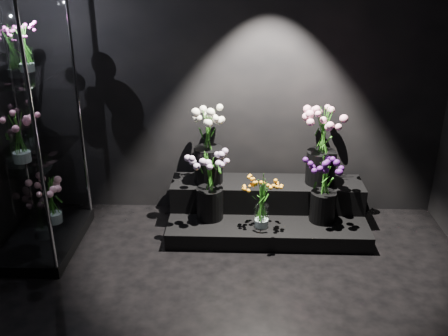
{
  "coord_description": "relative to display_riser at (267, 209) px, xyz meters",
  "views": [
    {
      "loc": [
        0.07,
        -2.6,
        2.39
      ],
      "look_at": [
        -0.06,
        1.2,
        0.78
      ],
      "focal_mm": 40.0,
      "sensor_mm": 36.0,
      "label": 1
    }
  ],
  "objects": [
    {
      "name": "bouquet_case_base_pink",
      "position": [
        -1.98,
        -0.21,
        0.17
      ],
      "size": [
        0.43,
        0.43,
        0.44
      ],
      "rotation": [
        0.0,
        0.0,
        0.35
      ],
      "color": "white",
      "rests_on": "display_case"
    },
    {
      "name": "wall_back",
      "position": [
        -0.33,
        0.36,
        1.23
      ],
      "size": [
        4.0,
        0.0,
        4.0
      ],
      "primitive_type": "plane",
      "rotation": [
        1.57,
        0.0,
        0.0
      ],
      "color": "black",
      "rests_on": "floor"
    },
    {
      "name": "display_riser",
      "position": [
        0.0,
        0.0,
        0.0
      ],
      "size": [
        1.83,
        0.81,
        0.41
      ],
      "color": "black",
      "rests_on": "floor"
    },
    {
      "name": "bouquet_pink_roses",
      "position": [
        0.5,
        0.11,
        0.64
      ],
      "size": [
        0.38,
        0.38,
        0.73
      ],
      "rotation": [
        0.0,
        0.0,
        0.01
      ],
      "color": "black",
      "rests_on": "display_riser"
    },
    {
      "name": "bouquet_case_pink",
      "position": [
        -2.0,
        -0.6,
        0.94
      ],
      "size": [
        0.37,
        0.37,
        0.43
      ],
      "rotation": [
        0.0,
        0.0,
        -0.27
      ],
      "color": "white",
      "rests_on": "display_case"
    },
    {
      "name": "bouquet_orange_bells",
      "position": [
        -0.06,
        -0.31,
        0.24
      ],
      "size": [
        0.38,
        0.38,
        0.49
      ],
      "rotation": [
        0.0,
        0.0,
        -0.42
      ],
      "color": "white",
      "rests_on": "display_riser"
    },
    {
      "name": "display_case",
      "position": [
        -2.0,
        -0.43,
        0.96
      ],
      "size": [
        0.61,
        1.02,
        2.25
      ],
      "color": "black",
      "rests_on": "floor"
    },
    {
      "name": "bouquet_purple",
      "position": [
        0.5,
        -0.17,
        0.34
      ],
      "size": [
        0.34,
        0.34,
        0.63
      ],
      "rotation": [
        0.0,
        0.0,
        0.04
      ],
      "color": "black",
      "rests_on": "display_riser"
    },
    {
      "name": "bouquet_lilac",
      "position": [
        -0.53,
        -0.16,
        0.35
      ],
      "size": [
        0.41,
        0.41,
        0.65
      ],
      "rotation": [
        0.0,
        0.0,
        -0.16
      ],
      "color": "black",
      "rests_on": "display_riser"
    },
    {
      "name": "bouquet_cream_roses",
      "position": [
        -0.56,
        0.1,
        0.65
      ],
      "size": [
        0.41,
        0.41,
        0.72
      ],
      "rotation": [
        0.0,
        0.0,
        -0.1
      ],
      "color": "black",
      "rests_on": "display_riser"
    },
    {
      "name": "bouquet_case_magenta",
      "position": [
        -1.97,
        -0.31,
        1.57
      ],
      "size": [
        0.27,
        0.27,
        0.38
      ],
      "rotation": [
        0.0,
        0.0,
        -0.29
      ],
      "color": "white",
      "rests_on": "display_case"
    }
  ]
}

